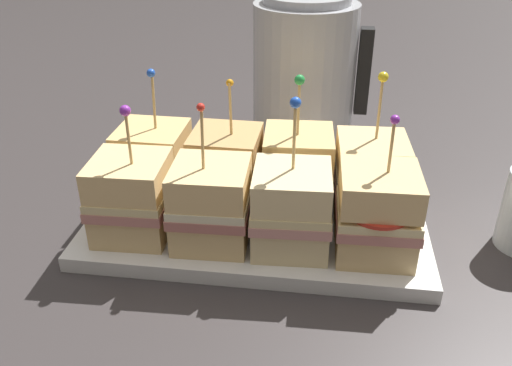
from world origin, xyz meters
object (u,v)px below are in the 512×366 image
Objects in this scene: sandwich_front_center_right at (291,209)px; sandwich_front_far_right at (377,213)px; sandwich_back_center_right at (298,170)px; kettle_steel at (305,73)px; sandwich_back_far_left at (154,162)px; sandwich_back_center_left at (226,167)px; sandwich_back_far_right at (370,175)px; serving_platter at (256,226)px; sandwich_front_center_left at (211,204)px; sandwich_front_far_left at (132,197)px.

sandwich_front_far_right is (0.09, 0.00, 0.00)m from sandwich_front_center_right.
kettle_steel is at bearing 91.58° from sandwich_back_center_right.
sandwich_front_far_right is 0.29m from sandwich_back_far_left.
sandwich_front_far_right is at bearing -26.27° from sandwich_back_center_left.
sandwich_front_center_right is 0.13m from sandwich_back_far_right.
sandwich_back_center_right is (-0.09, 0.09, 0.00)m from sandwich_front_far_right.
sandwich_front_far_right is 0.34m from kettle_steel.
serving_platter is 0.08m from sandwich_front_center_left.
sandwich_front_center_left is at bearing -133.81° from serving_platter.
sandwich_front_center_left is 0.09m from sandwich_back_center_left.
sandwich_front_center_left reaches higher than serving_platter.
sandwich_back_far_right is (0.27, 0.00, 0.00)m from sandwich_back_far_left.
sandwich_back_far_left is at bearing 90.80° from sandwich_front_far_left.
kettle_steel is (-0.01, 0.32, 0.05)m from sandwich_front_center_right.
sandwich_front_center_left is (0.09, -0.00, -0.00)m from sandwich_front_far_left.
serving_platter is at bearing 46.19° from sandwich_front_center_left.
sandwich_back_far_right reaches higher than sandwich_back_center_left.
sandwich_front_far_left is 0.63× the size of kettle_steel.
sandwich_front_far_right is (0.18, 0.00, 0.00)m from sandwich_front_center_left.
sandwich_back_far_right reaches higher than sandwich_back_center_right.
sandwich_back_center_right is at bearing -0.01° from sandwich_back_far_left.
sandwich_front_center_right is 0.33m from kettle_steel.
kettle_steel is (0.08, 0.32, 0.05)m from sandwich_front_center_left.
sandwich_back_center_left is at bearing 153.73° from sandwich_front_far_right.
sandwich_back_center_right is 0.67× the size of kettle_steel.
sandwich_front_far_left is at bearing -89.20° from sandwich_back_far_left.
sandwich_front_center_left is 0.99× the size of sandwich_back_far_left.
sandwich_front_center_left is 0.97× the size of sandwich_back_center_right.
sandwich_front_far_left is 0.27m from sandwich_front_far_right.
sandwich_back_center_left reaches higher than serving_platter.
sandwich_front_center_right is at bearing -26.19° from sandwich_back_far_left.
kettle_steel is (0.08, 0.23, 0.05)m from sandwich_back_center_left.
sandwich_front_center_left is at bearing -134.69° from sandwich_back_center_right.
serving_platter is 0.08m from sandwich_front_center_right.
sandwich_back_center_right is at bearing 25.97° from sandwich_front_far_left.
sandwich_front_center_left is at bearing -1.36° from sandwich_front_far_left.
sandwich_back_center_left is at bearing 43.53° from sandwich_front_far_left.
sandwich_front_far_left is at bearing -154.03° from sandwich_back_center_right.
sandwich_front_far_right is 0.98× the size of sandwich_back_center_left.
sandwich_back_far_left is at bearing 135.77° from sandwich_front_center_left.
sandwich_front_far_left is (-0.14, -0.04, 0.06)m from serving_platter.
sandwich_back_far_left is at bearing 161.87° from serving_platter.
serving_platter is at bearing -135.56° from sandwich_back_center_right.
sandwich_front_far_right is 0.92× the size of sandwich_back_far_right.
kettle_steel reaches higher than sandwich_front_center_right.
sandwich_back_far_left is (-0.18, 0.09, -0.00)m from sandwich_front_center_right.
sandwich_front_center_right is at bearing -45.21° from sandwich_back_center_left.
kettle_steel is (0.17, 0.32, 0.05)m from sandwich_front_far_left.
sandwich_front_far_right is 0.13m from sandwich_back_center_right.
sandwich_back_center_left is at bearing 134.79° from sandwich_front_center_right.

